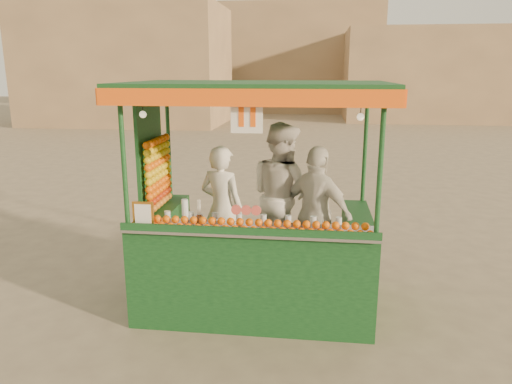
# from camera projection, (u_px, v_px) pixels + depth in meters

# --- Properties ---
(ground) EXTENTS (90.00, 90.00, 0.00)m
(ground) POSITION_uv_depth(u_px,v_px,m) (235.00, 303.00, 5.96)
(ground) COLOR #6F604F
(ground) RESTS_ON ground
(building_left) EXTENTS (10.00, 6.00, 6.00)m
(building_left) POSITION_uv_depth(u_px,v_px,m) (128.00, 66.00, 25.55)
(building_left) COLOR #A5835D
(building_left) RESTS_ON ground
(building_right) EXTENTS (9.00, 6.00, 5.00)m
(building_right) POSITION_uv_depth(u_px,v_px,m) (425.00, 75.00, 27.61)
(building_right) COLOR #A5835D
(building_right) RESTS_ON ground
(building_center) EXTENTS (14.00, 7.00, 7.00)m
(building_center) POSITION_uv_depth(u_px,v_px,m) (277.00, 60.00, 34.22)
(building_center) COLOR #A5835D
(building_center) RESTS_ON ground
(juice_cart) EXTENTS (2.91, 1.89, 2.65)m
(juice_cart) POSITION_uv_depth(u_px,v_px,m) (250.00, 239.00, 5.68)
(juice_cart) COLOR #0E3417
(juice_cart) RESTS_ON ground
(vendor_left) EXTENTS (0.67, 0.55, 1.59)m
(vendor_left) POSITION_uv_depth(u_px,v_px,m) (222.00, 209.00, 6.02)
(vendor_left) COLOR white
(vendor_left) RESTS_ON ground
(vendor_middle) EXTENTS (1.13, 1.14, 1.86)m
(vendor_middle) POSITION_uv_depth(u_px,v_px,m) (282.00, 196.00, 6.11)
(vendor_middle) COLOR silver
(vendor_middle) RESTS_ON ground
(vendor_right) EXTENTS (1.01, 0.85, 1.62)m
(vendor_right) POSITION_uv_depth(u_px,v_px,m) (317.00, 214.00, 5.77)
(vendor_right) COLOR silver
(vendor_right) RESTS_ON ground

